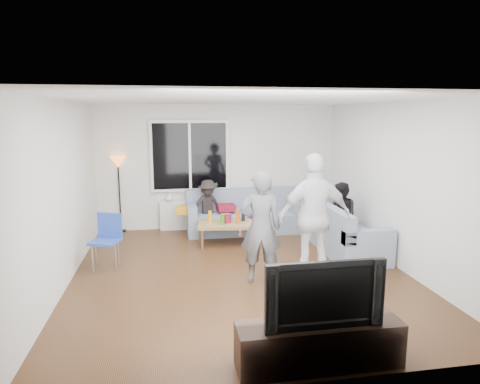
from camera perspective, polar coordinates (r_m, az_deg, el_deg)
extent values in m
cube|color=#56351C|center=(6.54, 0.02, -11.12)|extent=(5.00, 5.50, 0.04)
cube|color=white|center=(6.09, 0.02, 12.67)|extent=(5.00, 5.50, 0.04)
cube|color=silver|center=(8.89, -2.99, 3.44)|extent=(5.00, 0.04, 2.60)
cube|color=silver|center=(3.55, 7.63, -7.43)|extent=(5.00, 0.04, 2.60)
cube|color=silver|center=(6.27, -23.31, -0.37)|extent=(0.04, 5.50, 2.60)
cube|color=silver|center=(7.05, 20.66, 0.93)|extent=(0.04, 5.50, 2.60)
cube|color=white|center=(8.73, -6.87, 4.90)|extent=(1.62, 0.06, 1.47)
cube|color=black|center=(8.70, -6.86, 4.88)|extent=(1.50, 0.02, 1.35)
cube|color=white|center=(8.69, -6.85, 4.87)|extent=(0.05, 0.03, 1.35)
cube|color=silver|center=(8.90, -6.68, -3.09)|extent=(1.30, 0.12, 0.62)
imported|color=#2B5D25|center=(8.80, -3.70, 0.13)|extent=(0.22, 0.18, 0.38)
imported|color=silver|center=(8.78, -9.64, -0.71)|extent=(0.21, 0.21, 0.17)
cube|color=gray|center=(9.03, 10.44, -2.25)|extent=(0.85, 0.85, 0.85)
cube|color=orange|center=(8.46, -7.34, -2.43)|extent=(0.44, 0.39, 0.14)
cube|color=maroon|center=(8.61, -1.92, -2.13)|extent=(0.39, 0.33, 0.13)
cube|color=tan|center=(7.88, -1.70, -5.65)|extent=(1.17, 0.73, 0.40)
cylinder|color=maroon|center=(7.83, -1.81, -3.59)|extent=(0.17, 0.17, 0.17)
imported|color=#525257|center=(5.97, 2.83, -4.84)|extent=(0.65, 0.48, 1.62)
imported|color=silver|center=(6.16, 10.13, -3.40)|extent=(1.09, 0.46, 1.85)
imported|color=black|center=(7.77, 13.69, -3.12)|extent=(0.61, 0.70, 1.20)
imported|color=black|center=(8.53, -4.40, -2.00)|extent=(0.79, 0.57, 1.10)
cube|color=#2F2117|center=(4.33, 10.73, -19.73)|extent=(1.60, 0.40, 0.44)
imported|color=black|center=(4.09, 11.00, -13.08)|extent=(1.13, 0.15, 0.65)
cylinder|color=orange|center=(7.88, -4.13, -3.34)|extent=(0.07, 0.07, 0.22)
cylinder|color=black|center=(7.94, 0.44, -3.32)|extent=(0.07, 0.07, 0.19)
cylinder|color=#3F961B|center=(7.69, -2.42, -3.72)|extent=(0.08, 0.08, 0.20)
cylinder|color=#C75F11|center=(7.75, -0.27, -3.39)|extent=(0.07, 0.07, 0.26)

